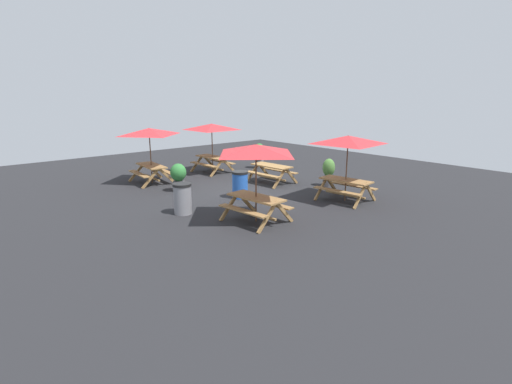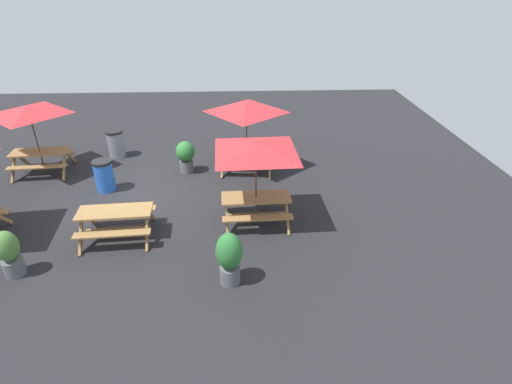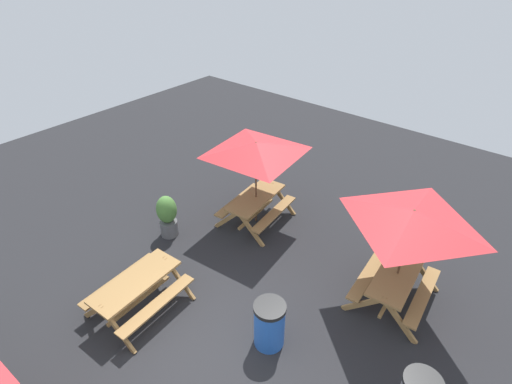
{
  "view_description": "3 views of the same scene",
  "coord_description": "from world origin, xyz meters",
  "px_view_note": "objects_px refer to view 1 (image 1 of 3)",
  "views": [
    {
      "loc": [
        11.99,
        -9.33,
        3.77
      ],
      "look_at": [
        3.45,
        -1.9,
        0.9
      ],
      "focal_mm": 28.0,
      "sensor_mm": 36.0,
      "label": 1
    },
    {
      "loc": [
        -3.11,
        10.43,
        5.91
      ],
      "look_at": [
        -3.49,
        1.4,
        0.9
      ],
      "focal_mm": 28.0,
      "sensor_mm": 36.0,
      "label": 2
    },
    {
      "loc": [
        -2.76,
        -3.37,
        6.43
      ],
      "look_at": [
        3.76,
        2.0,
        0.9
      ],
      "focal_mm": 28.0,
      "sensor_mm": 36.0,
      "label": 3
    }
  ],
  "objects_px": {
    "picnic_table_2": "(348,145)",
    "potted_plant_2": "(259,155)",
    "picnic_table_4": "(272,170)",
    "trash_bin_gray": "(183,199)",
    "picnic_table_0": "(256,155)",
    "trash_bin_blue": "(240,185)",
    "potted_plant_0": "(329,172)",
    "picnic_table_1": "(212,130)",
    "potted_plant_1": "(178,176)",
    "picnic_table_3": "(149,136)"
  },
  "relations": [
    {
      "from": "picnic_table_0",
      "to": "picnic_table_1",
      "type": "xyz_separation_m",
      "value": [
        -6.94,
        3.3,
        0.0
      ]
    },
    {
      "from": "potted_plant_0",
      "to": "potted_plant_2",
      "type": "distance_m",
      "value": 4.79
    },
    {
      "from": "picnic_table_1",
      "to": "picnic_table_0",
      "type": "bearing_deg",
      "value": -27.79
    },
    {
      "from": "potted_plant_1",
      "to": "picnic_table_0",
      "type": "bearing_deg",
      "value": -2.06
    },
    {
      "from": "potted_plant_0",
      "to": "potted_plant_1",
      "type": "bearing_deg",
      "value": -122.71
    },
    {
      "from": "potted_plant_0",
      "to": "picnic_table_0",
      "type": "bearing_deg",
      "value": -73.87
    },
    {
      "from": "picnic_table_0",
      "to": "picnic_table_2",
      "type": "distance_m",
      "value": 3.91
    },
    {
      "from": "picnic_table_0",
      "to": "picnic_table_3",
      "type": "bearing_deg",
      "value": 174.43
    },
    {
      "from": "picnic_table_1",
      "to": "trash_bin_gray",
      "type": "xyz_separation_m",
      "value": [
        4.85,
        -4.54,
        -1.49
      ]
    },
    {
      "from": "potted_plant_1",
      "to": "trash_bin_gray",
      "type": "bearing_deg",
      "value": -27.95
    },
    {
      "from": "picnic_table_2",
      "to": "potted_plant_2",
      "type": "distance_m",
      "value": 6.95
    },
    {
      "from": "potted_plant_0",
      "to": "picnic_table_1",
      "type": "bearing_deg",
      "value": -160.54
    },
    {
      "from": "potted_plant_0",
      "to": "trash_bin_gray",
      "type": "bearing_deg",
      "value": -95.18
    },
    {
      "from": "picnic_table_0",
      "to": "picnic_table_2",
      "type": "bearing_deg",
      "value": 80.35
    },
    {
      "from": "picnic_table_1",
      "to": "potted_plant_1",
      "type": "relative_size",
      "value": 2.62
    },
    {
      "from": "potted_plant_1",
      "to": "potted_plant_2",
      "type": "relative_size",
      "value": 0.86
    },
    {
      "from": "picnic_table_4",
      "to": "trash_bin_gray",
      "type": "bearing_deg",
      "value": -79.04
    },
    {
      "from": "picnic_table_2",
      "to": "potted_plant_1",
      "type": "xyz_separation_m",
      "value": [
        -5.07,
        -3.73,
        -1.37
      ]
    },
    {
      "from": "picnic_table_3",
      "to": "trash_bin_blue",
      "type": "height_order",
      "value": "picnic_table_3"
    },
    {
      "from": "picnic_table_0",
      "to": "picnic_table_1",
      "type": "height_order",
      "value": "same"
    },
    {
      "from": "potted_plant_1",
      "to": "trash_bin_blue",
      "type": "bearing_deg",
      "value": 26.57
    },
    {
      "from": "picnic_table_3",
      "to": "potted_plant_1",
      "type": "distance_m",
      "value": 2.45
    },
    {
      "from": "picnic_table_1",
      "to": "picnic_table_2",
      "type": "relative_size",
      "value": 1.0
    },
    {
      "from": "picnic_table_1",
      "to": "picnic_table_4",
      "type": "xyz_separation_m",
      "value": [
        3.51,
        0.55,
        -1.43
      ]
    },
    {
      "from": "picnic_table_0",
      "to": "potted_plant_0",
      "type": "xyz_separation_m",
      "value": [
        -1.51,
        5.22,
        -1.39
      ]
    },
    {
      "from": "trash_bin_blue",
      "to": "potted_plant_0",
      "type": "distance_m",
      "value": 3.99
    },
    {
      "from": "potted_plant_2",
      "to": "trash_bin_blue",
      "type": "bearing_deg",
      "value": -48.33
    },
    {
      "from": "picnic_table_3",
      "to": "potted_plant_2",
      "type": "distance_m",
      "value": 5.78
    },
    {
      "from": "picnic_table_3",
      "to": "picnic_table_1",
      "type": "bearing_deg",
      "value": 98.11
    },
    {
      "from": "picnic_table_2",
      "to": "potted_plant_0",
      "type": "height_order",
      "value": "picnic_table_2"
    },
    {
      "from": "trash_bin_gray",
      "to": "picnic_table_2",
      "type": "bearing_deg",
      "value": 64.85
    },
    {
      "from": "picnic_table_1",
      "to": "picnic_table_3",
      "type": "xyz_separation_m",
      "value": [
        0.17,
        -3.24,
        0.0
      ]
    },
    {
      "from": "picnic_table_3",
      "to": "potted_plant_0",
      "type": "distance_m",
      "value": 7.5
    },
    {
      "from": "picnic_table_1",
      "to": "picnic_table_3",
      "type": "relative_size",
      "value": 1.21
    },
    {
      "from": "picnic_table_3",
      "to": "potted_plant_0",
      "type": "bearing_deg",
      "value": 49.53
    },
    {
      "from": "picnic_table_1",
      "to": "trash_bin_gray",
      "type": "bearing_deg",
      "value": -45.49
    },
    {
      "from": "picnic_table_2",
      "to": "potted_plant_2",
      "type": "bearing_deg",
      "value": 158.88
    },
    {
      "from": "picnic_table_1",
      "to": "picnic_table_2",
      "type": "xyz_separation_m",
      "value": [
        7.26,
        0.6,
        0.0
      ]
    },
    {
      "from": "picnic_table_0",
      "to": "potted_plant_0",
      "type": "relative_size",
      "value": 2.07
    },
    {
      "from": "picnic_table_2",
      "to": "trash_bin_gray",
      "type": "xyz_separation_m",
      "value": [
        -2.41,
        -5.14,
        -1.49
      ]
    },
    {
      "from": "potted_plant_2",
      "to": "trash_bin_gray",
      "type": "bearing_deg",
      "value": -58.82
    },
    {
      "from": "picnic_table_0",
      "to": "potted_plant_2",
      "type": "bearing_deg",
      "value": 132.88
    },
    {
      "from": "picnic_table_0",
      "to": "picnic_table_4",
      "type": "xyz_separation_m",
      "value": [
        -3.43,
        3.85,
        -1.43
      ]
    },
    {
      "from": "trash_bin_gray",
      "to": "potted_plant_2",
      "type": "relative_size",
      "value": 0.78
    },
    {
      "from": "potted_plant_0",
      "to": "potted_plant_1",
      "type": "distance_m",
      "value": 6.0
    },
    {
      "from": "picnic_table_2",
      "to": "picnic_table_1",
      "type": "bearing_deg",
      "value": 178.66
    },
    {
      "from": "picnic_table_1",
      "to": "picnic_table_3",
      "type": "distance_m",
      "value": 3.24
    },
    {
      "from": "picnic_table_4",
      "to": "potted_plant_0",
      "type": "relative_size",
      "value": 1.67
    },
    {
      "from": "trash_bin_blue",
      "to": "trash_bin_gray",
      "type": "height_order",
      "value": "same"
    },
    {
      "from": "picnic_table_4",
      "to": "trash_bin_blue",
      "type": "height_order",
      "value": "trash_bin_blue"
    }
  ]
}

